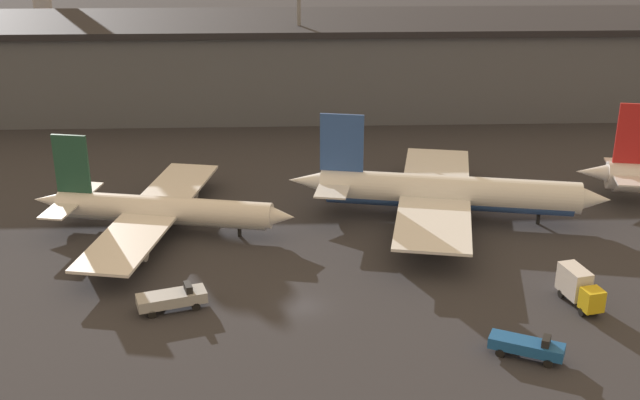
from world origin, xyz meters
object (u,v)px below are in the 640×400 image
at_px(airplane_1, 159,210).
at_px(service_vehicle_5, 172,298).
at_px(airplane_2, 444,192).
at_px(service_vehicle_1, 527,346).
at_px(service_vehicle_0, 579,287).

distance_m(airplane_1, service_vehicle_5, 20.86).
distance_m(airplane_1, airplane_2, 37.37).
bearing_deg(service_vehicle_1, airplane_2, 118.82).
bearing_deg(service_vehicle_1, airplane_1, 167.30).
height_order(airplane_2, service_vehicle_0, airplane_2).
height_order(service_vehicle_1, service_vehicle_5, service_vehicle_5).
bearing_deg(service_vehicle_5, service_vehicle_0, -18.48).
distance_m(service_vehicle_1, service_vehicle_5, 36.49).
height_order(airplane_2, service_vehicle_5, airplane_2).
relative_size(airplane_1, airplane_2, 0.86).
bearing_deg(service_vehicle_5, airplane_2, 17.39).
distance_m(service_vehicle_0, service_vehicle_1, 12.97).
relative_size(service_vehicle_0, service_vehicle_5, 0.87).
bearing_deg(airplane_1, service_vehicle_1, -27.21).
distance_m(airplane_1, service_vehicle_0, 51.85).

